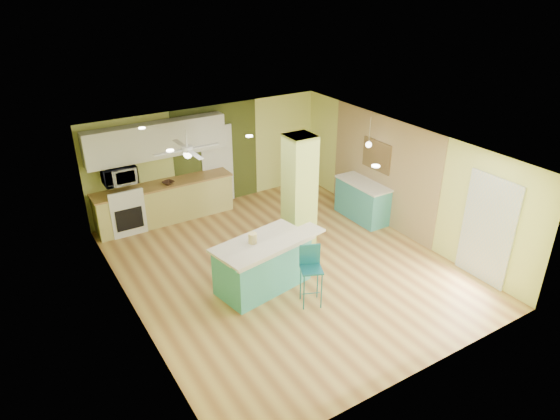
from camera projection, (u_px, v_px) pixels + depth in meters
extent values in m
cube|color=#986335|center=(285.00, 266.00, 10.04)|extent=(6.00, 7.00, 0.01)
cube|color=white|center=(286.00, 148.00, 8.93)|extent=(6.00, 7.00, 0.01)
cube|color=#DDE67B|center=(209.00, 157.00, 12.16)|extent=(6.00, 0.01, 2.50)
cube|color=#DDE67B|center=(422.00, 307.00, 6.80)|extent=(6.00, 0.01, 2.50)
cube|color=#DDE67B|center=(128.00, 254.00, 8.07)|extent=(0.01, 7.00, 2.50)
cube|color=#DDE67B|center=(401.00, 179.00, 10.90)|extent=(0.01, 7.00, 2.50)
cube|color=#967A56|center=(382.00, 170.00, 11.35)|extent=(0.02, 3.40, 2.50)
cube|color=#454F1F|center=(217.00, 155.00, 12.24)|extent=(2.20, 0.02, 2.50)
cube|color=white|center=(218.00, 165.00, 12.33)|extent=(0.82, 0.05, 2.00)
cube|color=silver|center=(487.00, 230.00, 9.21)|extent=(0.04, 1.08, 2.10)
cube|color=#B6CA5D|center=(299.00, 194.00, 10.17)|extent=(0.55, 0.55, 2.50)
cube|color=#CBC16A|center=(165.00, 203.00, 11.67)|extent=(3.20, 0.60, 0.90)
cube|color=olive|center=(163.00, 184.00, 11.46)|extent=(3.25, 0.63, 0.04)
cube|color=white|center=(125.00, 212.00, 11.22)|extent=(0.76, 0.64, 0.90)
cube|color=black|center=(130.00, 219.00, 10.98)|extent=(0.59, 0.02, 0.50)
cube|color=white|center=(126.00, 195.00, 10.75)|extent=(0.76, 0.06, 0.18)
cube|color=white|center=(157.00, 140.00, 11.10)|extent=(3.20, 0.34, 0.80)
imported|color=white|center=(119.00, 175.00, 10.82)|extent=(0.70, 0.48, 0.39)
cylinder|color=white|center=(186.00, 139.00, 10.03)|extent=(0.03, 0.03, 0.40)
cylinder|color=white|center=(187.00, 149.00, 10.12)|extent=(0.24, 0.24, 0.10)
sphere|color=white|center=(188.00, 154.00, 10.17)|extent=(0.18, 0.18, 0.18)
cylinder|color=silver|center=(370.00, 131.00, 10.89)|extent=(0.01, 0.01, 0.62)
sphere|color=white|center=(369.00, 145.00, 11.03)|extent=(0.14, 0.14, 0.14)
cube|color=brown|center=(377.00, 156.00, 11.36)|extent=(0.03, 0.90, 0.70)
cube|color=teal|center=(263.00, 266.00, 9.22)|extent=(1.81, 1.14, 0.89)
cube|color=beige|center=(262.00, 244.00, 9.01)|extent=(1.93, 1.25, 0.05)
cube|color=teal|center=(277.00, 248.00, 8.71)|extent=(1.90, 0.48, 0.13)
cube|color=beige|center=(277.00, 245.00, 8.68)|extent=(2.08, 0.78, 0.04)
cylinder|color=#1B6B7C|center=(304.00, 293.00, 8.62)|extent=(0.02, 0.02, 0.70)
cylinder|color=#1B6B7C|center=(321.00, 291.00, 8.66)|extent=(0.02, 0.02, 0.70)
cylinder|color=#1B6B7C|center=(300.00, 283.00, 8.90)|extent=(0.02, 0.02, 0.70)
cylinder|color=#1B6B7C|center=(318.00, 281.00, 8.94)|extent=(0.02, 0.02, 0.70)
cube|color=#1B6B7C|center=(311.00, 269.00, 8.62)|extent=(0.48, 0.48, 0.03)
cube|color=#1B6B7C|center=(310.00, 254.00, 8.68)|extent=(0.35, 0.17, 0.39)
cube|color=teal|center=(362.00, 201.00, 11.78)|extent=(0.57, 1.37, 0.88)
cube|color=white|center=(364.00, 183.00, 11.57)|extent=(0.60, 1.42, 0.04)
imported|color=#3B2218|center=(168.00, 183.00, 11.41)|extent=(0.34, 0.34, 0.06)
cylinder|color=yellow|center=(253.00, 238.00, 8.95)|extent=(0.16, 0.16, 0.19)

